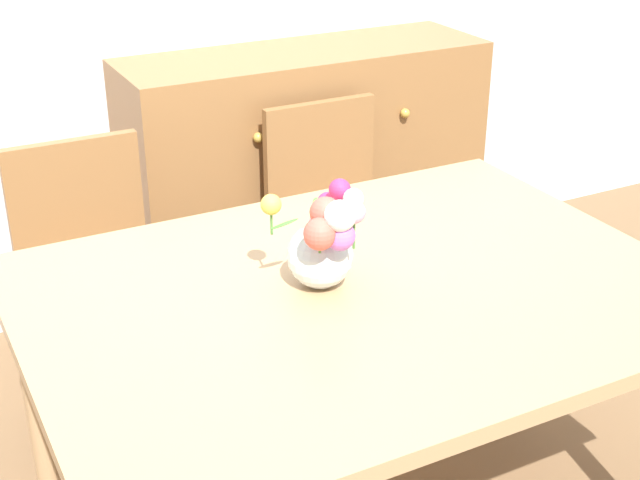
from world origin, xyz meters
The scene contains 5 objects.
dining_table centered at (0.00, 0.00, 0.69)m, with size 1.57×1.16×0.78m.
chair_left centered at (-0.43, 0.92, 0.52)m, with size 0.42×0.42×0.90m.
chair_right centered at (0.43, 0.92, 0.52)m, with size 0.42×0.42×0.90m.
dresser centered at (0.53, 1.33, 0.50)m, with size 1.40×0.47×1.00m.
flower_vase centered at (-0.08, 0.03, 0.90)m, with size 0.24×0.27×0.26m.
Camera 1 is at (-0.96, -1.65, 1.81)m, focal length 50.88 mm.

